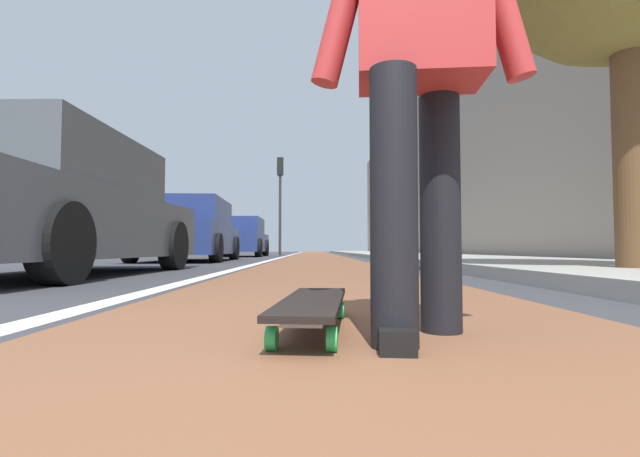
# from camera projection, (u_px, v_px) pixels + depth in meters

# --- Properties ---
(ground_plane) EXTENTS (80.00, 80.00, 0.00)m
(ground_plane) POSITION_uv_depth(u_px,v_px,m) (318.00, 262.00, 10.41)
(ground_plane) COLOR #38383D
(bike_lane_paint) EXTENTS (56.00, 2.13, 0.00)m
(bike_lane_paint) POSITION_uv_depth(u_px,v_px,m) (315.00, 254.00, 24.39)
(bike_lane_paint) COLOR brown
(bike_lane_paint) RESTS_ON ground
(lane_stripe_white) EXTENTS (52.00, 0.16, 0.01)m
(lane_stripe_white) POSITION_uv_depth(u_px,v_px,m) (289.00, 255.00, 20.38)
(lane_stripe_white) COLOR silver
(lane_stripe_white) RESTS_ON ground
(sidewalk_curb) EXTENTS (52.00, 3.20, 0.12)m
(sidewalk_curb) POSITION_uv_depth(u_px,v_px,m) (393.00, 255.00, 18.45)
(sidewalk_curb) COLOR #9E9B93
(sidewalk_curb) RESTS_ON ground
(building_facade) EXTENTS (40.00, 1.20, 8.48)m
(building_facade) POSITION_uv_depth(u_px,v_px,m) (427.00, 171.00, 22.68)
(building_facade) COLOR gray
(building_facade) RESTS_ON ground
(skateboard) EXTENTS (0.86, 0.28, 0.11)m
(skateboard) POSITION_uv_depth(u_px,v_px,m) (313.00, 305.00, 1.56)
(skateboard) COLOR green
(skateboard) RESTS_ON ground
(skater_person) EXTENTS (0.45, 0.72, 1.64)m
(skater_person) POSITION_uv_depth(u_px,v_px,m) (419.00, 48.00, 1.45)
(skater_person) COLOR black
(skater_person) RESTS_ON ground
(parked_car_near) EXTENTS (4.34, 2.06, 1.49)m
(parked_car_near) POSITION_uv_depth(u_px,v_px,m) (51.00, 209.00, 4.88)
(parked_car_near) COLOR #4C5156
(parked_car_near) RESTS_ON ground
(parked_car_mid) EXTENTS (4.47, 2.12, 1.47)m
(parked_car_mid) POSITION_uv_depth(u_px,v_px,m) (189.00, 232.00, 10.82)
(parked_car_mid) COLOR navy
(parked_car_mid) RESTS_ON ground
(parked_car_far) EXTENTS (4.15, 1.88, 1.50)m
(parked_car_far) POSITION_uv_depth(u_px,v_px,m) (241.00, 238.00, 17.54)
(parked_car_far) COLOR navy
(parked_car_far) RESTS_ON ground
(traffic_light) EXTENTS (0.33, 0.28, 4.44)m
(traffic_light) POSITION_uv_depth(u_px,v_px,m) (280.00, 188.00, 20.40)
(traffic_light) COLOR #2D2D2D
(traffic_light) RESTS_ON ground
(pedestrian_distant) EXTENTS (0.46, 0.72, 1.65)m
(pedestrian_distant) POSITION_uv_depth(u_px,v_px,m) (392.00, 230.00, 15.37)
(pedestrian_distant) COLOR black
(pedestrian_distant) RESTS_ON ground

